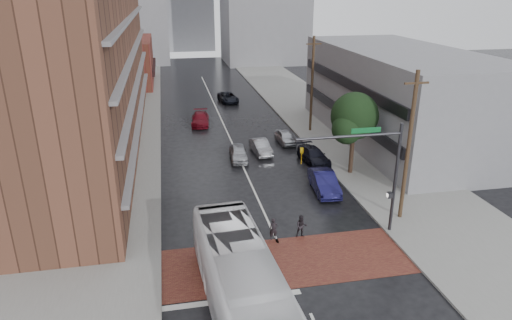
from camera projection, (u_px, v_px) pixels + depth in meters
ground at (289, 266)px, 25.51m from camera, size 160.00×160.00×0.00m
crosswalk at (286, 261)px, 25.96m from camera, size 14.00×5.00×0.02m
sidewalk_west at (116, 139)px, 46.30m from camera, size 9.00×90.00×0.15m
sidewalk_east at (331, 127)px, 50.46m from camera, size 9.00×90.00×0.15m
storefront_west at (126, 62)px, 71.54m from camera, size 8.00×16.00×7.00m
building_east at (398, 95)px, 45.20m from camera, size 11.00×26.00×9.00m
street_tree at (354, 119)px, 36.37m from camera, size 4.20×4.10×6.90m
signal_mast at (375, 164)px, 27.16m from camera, size 6.50×0.30×7.20m
utility_pole_near at (409, 147)px, 28.92m from camera, size 1.60×0.26×10.00m
utility_pole_far at (312, 84)px, 47.24m from camera, size 1.60×0.26×10.00m
transit_bus at (244, 289)px, 20.78m from camera, size 3.75×12.86×3.54m
pedestrian_a at (274, 229)px, 27.97m from camera, size 0.54×0.37×1.43m
pedestrian_b at (301, 226)px, 28.28m from camera, size 0.79×0.66×1.45m
car_travel_a at (239, 153)px, 40.80m from camera, size 1.82×3.96×1.31m
car_travel_b at (261, 147)px, 42.40m from camera, size 1.65×4.02×1.30m
car_travel_c at (200, 119)px, 51.20m from camera, size 2.35×4.80×1.34m
suv_travel at (228, 97)px, 61.20m from camera, size 2.65×4.84×1.29m
car_parked_near at (324, 182)px, 34.52m from camera, size 1.98×4.73×1.52m
car_parked_mid at (313, 156)px, 40.27m from camera, size 2.34×4.65×1.29m
car_parked_far at (285, 137)px, 45.23m from camera, size 1.73×3.76×1.25m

